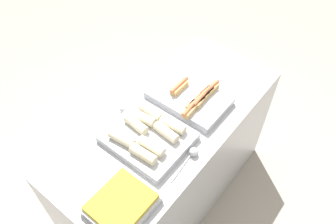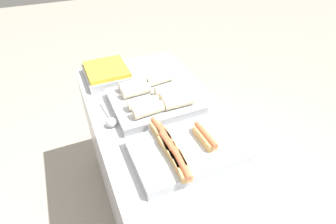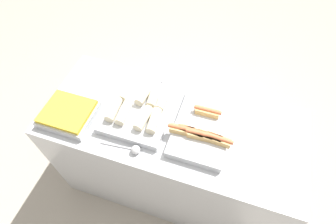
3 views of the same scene
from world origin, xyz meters
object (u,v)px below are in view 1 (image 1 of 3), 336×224
object	(u,v)px
tray_side_front	(122,204)
serving_spoon_far	(122,110)
serving_spoon_near	(192,154)
tray_wraps	(148,135)
tray_hotdogs	(190,98)

from	to	relation	value
tray_side_front	serving_spoon_far	distance (m)	0.61
tray_side_front	serving_spoon_near	bearing A→B (deg)	-11.39
serving_spoon_near	serving_spoon_far	size ratio (longest dim) A/B	1.08
tray_wraps	tray_side_front	xyz separation A→B (m)	(-0.38, -0.17, -0.01)
tray_hotdogs	tray_wraps	world-z (taller)	tray_wraps
tray_hotdogs	serving_spoon_near	bearing A→B (deg)	-142.88
tray_hotdogs	tray_side_front	bearing A→B (deg)	-168.67
tray_hotdogs	serving_spoon_near	xyz separation A→B (m)	(-0.32, -0.24, -0.01)
tray_wraps	tray_side_front	size ratio (longest dim) A/B	1.49
tray_hotdogs	tray_wraps	size ratio (longest dim) A/B	1.07
tray_wraps	serving_spoon_near	xyz separation A→B (m)	(0.06, -0.26, -0.02)
serving_spoon_near	tray_hotdogs	bearing A→B (deg)	37.12
tray_wraps	serving_spoon_far	size ratio (longest dim) A/B	2.04
tray_side_front	tray_hotdogs	bearing A→B (deg)	11.33
tray_side_front	serving_spoon_far	xyz separation A→B (m)	(0.44, 0.42, -0.01)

